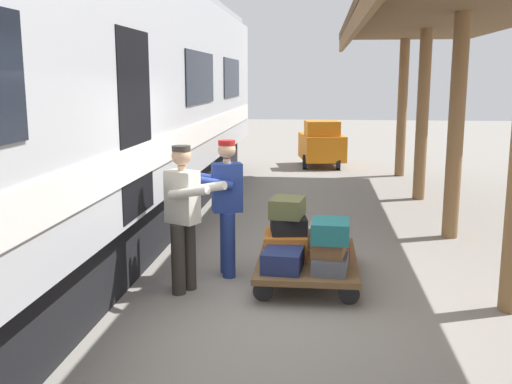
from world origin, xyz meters
TOP-DOWN VIEW (x-y plane):
  - ground_plane at (0.00, 0.00)m, footprint 60.00×60.00m
  - train_car at (3.26, 0.00)m, footprint 3.02×20.37m
  - luggage_cart at (-0.09, -0.74)m, footprint 1.18×1.85m
  - suitcase_orange_carryall at (0.17, -0.74)m, footprint 0.54×0.65m
  - suitcase_burgundy_valise at (0.17, -1.25)m, footprint 0.50×0.65m
  - suitcase_cream_canvas at (-0.36, -1.25)m, footprint 0.54×0.54m
  - suitcase_slate_roller at (-0.36, -0.23)m, footprint 0.44×0.62m
  - suitcase_navy_fabric at (0.17, -0.23)m, footprint 0.48×0.63m
  - suitcase_red_plastic at (-0.36, -0.74)m, footprint 0.46×0.52m
  - suitcase_gray_aluminum at (-0.39, -0.75)m, footprint 0.35×0.40m
  - suitcase_black_hardshell at (0.14, -0.75)m, footprint 0.48×0.50m
  - suitcase_olive_duffel at (0.16, -0.75)m, footprint 0.44×0.54m
  - suitcase_maroon_trunk at (0.17, -1.21)m, footprint 0.36×0.40m
  - suitcase_brown_leather at (-0.34, -0.24)m, footprint 0.41×0.47m
  - suitcase_teal_softside at (-0.35, -0.23)m, footprint 0.45×0.52m
  - porter_in_overalls at (0.93, -0.85)m, footprint 0.73×0.56m
  - porter_by_door at (1.30, -0.20)m, footprint 0.74×0.61m
  - baggage_tug at (-0.29, -10.42)m, footprint 1.37×1.86m

SIDE VIEW (x-z plane):
  - ground_plane at x=0.00m, z-range 0.00..0.00m
  - luggage_cart at x=-0.09m, z-range 0.11..0.41m
  - suitcase_red_plastic at x=-0.36m, z-range 0.30..0.48m
  - suitcase_slate_roller at x=-0.36m, z-range 0.30..0.48m
  - suitcase_burgundy_valise at x=0.17m, z-range 0.30..0.51m
  - suitcase_navy_fabric at x=0.17m, z-range 0.30..0.54m
  - suitcase_cream_canvas at x=-0.36m, z-range 0.30..0.58m
  - suitcase_orange_carryall at x=0.17m, z-range 0.30..0.60m
  - suitcase_brown_leather at x=-0.34m, z-range 0.48..0.65m
  - suitcase_gray_aluminum at x=-0.39m, z-range 0.48..0.67m
  - suitcase_maroon_trunk at x=0.17m, z-range 0.51..0.71m
  - baggage_tug at x=-0.29m, z-range -0.02..1.28m
  - suitcase_black_hardshell at x=0.14m, z-range 0.60..0.80m
  - suitcase_teal_softside at x=-0.35m, z-range 0.65..0.88m
  - suitcase_olive_duffel at x=0.16m, z-range 0.80..1.03m
  - porter_in_overalls at x=0.93m, z-range 0.07..1.78m
  - porter_by_door at x=1.30m, z-range 0.07..1.78m
  - train_car at x=3.26m, z-range 0.06..4.06m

